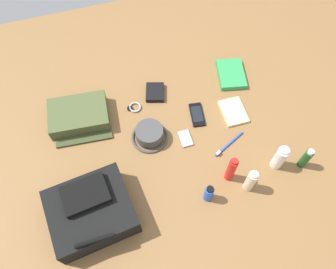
{
  "coord_description": "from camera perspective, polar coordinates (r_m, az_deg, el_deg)",
  "views": [
    {
      "loc": [
        0.22,
        0.72,
        1.38
      ],
      "look_at": [
        0.0,
        0.0,
        0.04
      ],
      "focal_mm": 35.72,
      "sensor_mm": 36.0,
      "label": 1
    }
  ],
  "objects": [
    {
      "name": "toothbrush",
      "position": [
        1.57,
        10.17,
        -1.79
      ],
      "size": [
        0.17,
        0.09,
        0.02
      ],
      "color": "blue",
      "rests_on": "ground_plane"
    },
    {
      "name": "wristwatch",
      "position": [
        1.66,
        -5.76,
        4.63
      ],
      "size": [
        0.07,
        0.06,
        0.01
      ],
      "color": "#99999E",
      "rests_on": "ground_plane"
    },
    {
      "name": "lotion_bottle",
      "position": [
        1.45,
        13.93,
        -7.68
      ],
      "size": [
        0.04,
        0.04,
        0.15
      ],
      "color": "beige",
      "rests_on": "ground_plane"
    },
    {
      "name": "ground_plane",
      "position": [
        1.58,
        -0.0,
        -0.92
      ],
      "size": [
        2.64,
        2.02,
        0.02
      ],
      "primitive_type": "cube",
      "color": "brown",
      "rests_on": "ground"
    },
    {
      "name": "deodorant_spray",
      "position": [
        1.42,
        6.97,
        -9.94
      ],
      "size": [
        0.04,
        0.04,
        0.11
      ],
      "color": "blue",
      "rests_on": "ground_plane"
    },
    {
      "name": "paperback_novel",
      "position": [
        1.8,
        10.71,
        10.06
      ],
      "size": [
        0.17,
        0.21,
        0.03
      ],
      "color": "#2D934C",
      "rests_on": "ground_plane"
    },
    {
      "name": "cell_phone",
      "position": [
        1.64,
        4.97,
        3.4
      ],
      "size": [
        0.08,
        0.14,
        0.01
      ],
      "color": "black",
      "rests_on": "ground_plane"
    },
    {
      "name": "toiletry_pouch",
      "position": [
        1.65,
        -14.93,
        3.07
      ],
      "size": [
        0.29,
        0.26,
        0.07
      ],
      "color": "#47512D",
      "rests_on": "ground_plane"
    },
    {
      "name": "bucket_hat",
      "position": [
        1.55,
        -3.17,
        0.02
      ],
      "size": [
        0.17,
        0.17,
        0.07
      ],
      "color": "#424242",
      "rests_on": "ground_plane"
    },
    {
      "name": "shampoo_bottle",
      "position": [
        1.57,
        22.43,
        -3.79
      ],
      "size": [
        0.03,
        0.03,
        0.13
      ],
      "color": "#19471E",
      "rests_on": "ground_plane"
    },
    {
      "name": "toothpaste_tube",
      "position": [
        1.53,
        18.56,
        -3.77
      ],
      "size": [
        0.05,
        0.05,
        0.15
      ],
      "color": "white",
      "rests_on": "ground_plane"
    },
    {
      "name": "notepad",
      "position": [
        1.67,
        11.09,
        3.85
      ],
      "size": [
        0.11,
        0.15,
        0.02
      ],
      "primitive_type": "cube",
      "rotation": [
        0.0,
        0.0,
        -0.03
      ],
      "color": "beige",
      "rests_on": "ground_plane"
    },
    {
      "name": "media_player",
      "position": [
        1.57,
        3.0,
        -0.66
      ],
      "size": [
        0.05,
        0.08,
        0.01
      ],
      "color": "#B7B7BC",
      "rests_on": "ground_plane"
    },
    {
      "name": "wallet",
      "position": [
        1.7,
        -2.23,
        7.2
      ],
      "size": [
        0.12,
        0.13,
        0.02
      ],
      "primitive_type": "cube",
      "rotation": [
        0.0,
        0.0,
        -0.29
      ],
      "color": "black",
      "rests_on": "ground_plane"
    },
    {
      "name": "backpack",
      "position": [
        1.41,
        -12.98,
        -12.59
      ],
      "size": [
        0.35,
        0.31,
        0.15
      ],
      "color": "black",
      "rests_on": "ground_plane"
    },
    {
      "name": "sunscreen_spray",
      "position": [
        1.44,
        10.74,
        -5.87
      ],
      "size": [
        0.04,
        0.04,
        0.17
      ],
      "color": "red",
      "rests_on": "ground_plane"
    }
  ]
}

